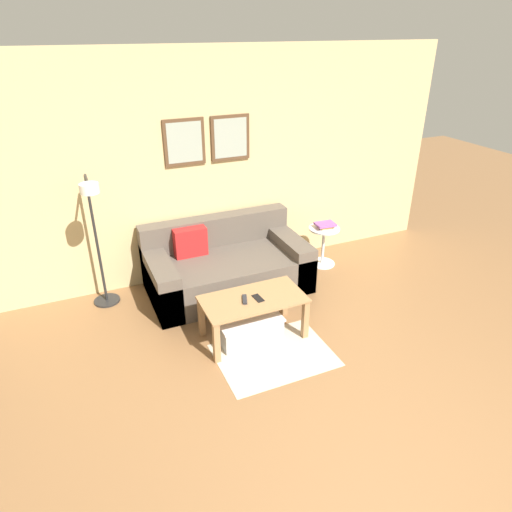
{
  "coord_description": "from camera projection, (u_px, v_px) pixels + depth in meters",
  "views": [
    {
      "loc": [
        -1.74,
        -1.41,
        2.72
      ],
      "look_at": [
        -0.26,
        1.94,
        0.85
      ],
      "focal_mm": 32.0,
      "sensor_mm": 36.0,
      "label": 1
    }
  ],
  "objects": [
    {
      "name": "area_rug",
      "position": [
        274.0,
        355.0,
        4.19
      ],
      "size": [
        1.04,
        0.77,
        0.01
      ],
      "primitive_type": "cube",
      "color": "#C1B299",
      "rests_on": "ground_plane"
    },
    {
      "name": "book_stack",
      "position": [
        325.0,
        225.0,
        5.55
      ],
      "size": [
        0.25,
        0.2,
        0.06
      ],
      "color": "#D8C666",
      "rests_on": "side_table"
    },
    {
      "name": "cell_phone",
      "position": [
        258.0,
        298.0,
        4.26
      ],
      "size": [
        0.08,
        0.14,
        0.01
      ],
      "primitive_type": "cube",
      "rotation": [
        0.0,
        0.0,
        0.08
      ],
      "color": "black",
      "rests_on": "coffee_table"
    },
    {
      "name": "ground_plane",
      "position": [
        411.0,
        485.0,
        3.01
      ],
      "size": [
        16.0,
        16.0,
        0.0
      ],
      "primitive_type": "plane",
      "color": "brown"
    },
    {
      "name": "remote_control",
      "position": [
        245.0,
        299.0,
        4.23
      ],
      "size": [
        0.09,
        0.15,
        0.02
      ],
      "primitive_type": "cube",
      "rotation": [
        0.0,
        0.0,
        -0.34
      ],
      "color": "#232328",
      "rests_on": "coffee_table"
    },
    {
      "name": "floor_lamp",
      "position": [
        96.0,
        234.0,
        4.47
      ],
      "size": [
        0.28,
        0.56,
        1.45
      ],
      "color": "black",
      "rests_on": "ground_plane"
    },
    {
      "name": "side_table",
      "position": [
        323.0,
        242.0,
        5.66
      ],
      "size": [
        0.38,
        0.38,
        0.5
      ],
      "color": "white",
      "rests_on": "ground_plane"
    },
    {
      "name": "couch",
      "position": [
        226.0,
        267.0,
        5.15
      ],
      "size": [
        1.76,
        0.96,
        0.76
      ],
      "color": "brown",
      "rests_on": "ground_plane"
    },
    {
      "name": "coffee_table",
      "position": [
        253.0,
        306.0,
        4.3
      ],
      "size": [
        0.97,
        0.51,
        0.43
      ],
      "color": "#997047",
      "rests_on": "ground_plane"
    },
    {
      "name": "wall_back",
      "position": [
        226.0,
        166.0,
        5.18
      ],
      "size": [
        5.6,
        0.09,
        2.55
      ],
      "color": "tan",
      "rests_on": "ground_plane"
    },
    {
      "name": "storage_bin",
      "position": [
        249.0,
        327.0,
        4.38
      ],
      "size": [
        0.61,
        0.37,
        0.24
      ],
      "color": "#9EA3A8",
      "rests_on": "ground_plane"
    }
  ]
}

